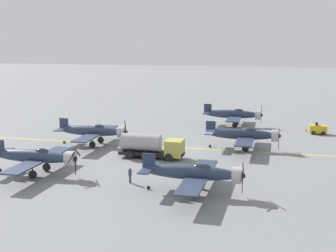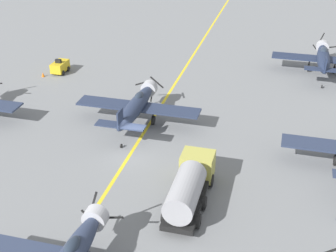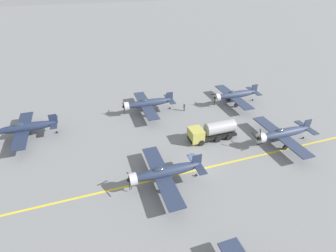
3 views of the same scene
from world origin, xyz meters
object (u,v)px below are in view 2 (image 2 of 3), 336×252
airplane_mid_center (137,105)px  traffic_cone (43,75)px  fuel_tanker (189,185)px  airplane_far_right (323,58)px  tow_tractor (60,66)px

airplane_mid_center → traffic_cone: bearing=166.6°
airplane_mid_center → traffic_cone: airplane_mid_center is taller
traffic_cone → fuel_tanker: bearing=-41.0°
airplane_mid_center → traffic_cone: (-14.64, 8.59, -1.74)m
fuel_tanker → traffic_cone: 29.38m
airplane_mid_center → airplane_far_right: bearing=63.1°
airplane_mid_center → airplane_far_right: size_ratio=1.00×
airplane_far_right → tow_tractor: bearing=-164.7°
airplane_mid_center → fuel_tanker: size_ratio=1.50×
fuel_tanker → tow_tractor: size_ratio=3.08×
airplane_mid_center → fuel_tanker: bearing=-37.9°
airplane_far_right → traffic_cone: 33.55m
tow_tractor → traffic_cone: size_ratio=4.73×
fuel_tanker → traffic_cone: bearing=139.0°
airplane_far_right → traffic_cone: airplane_far_right is taller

